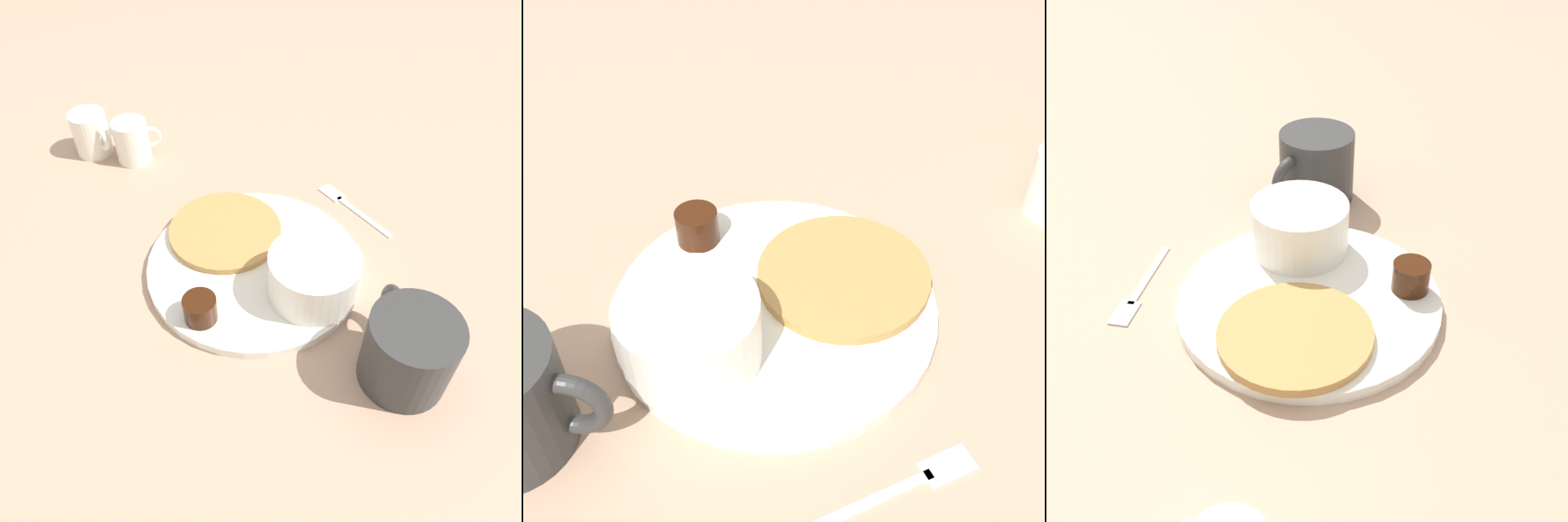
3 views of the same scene
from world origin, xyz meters
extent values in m
plane|color=tan|center=(0.00, 0.00, 0.00)|extent=(4.00, 4.00, 0.00)
cylinder|color=white|center=(0.00, 0.00, 0.01)|extent=(0.26, 0.26, 0.01)
cylinder|color=#B78447|center=(-0.03, 0.05, 0.02)|extent=(0.14, 0.14, 0.01)
cylinder|color=white|center=(0.06, -0.05, 0.04)|extent=(0.10, 0.10, 0.06)
cylinder|color=white|center=(0.06, -0.05, 0.06)|extent=(0.08, 0.08, 0.01)
cylinder|color=#38190A|center=(-0.07, -0.07, 0.03)|extent=(0.04, 0.04, 0.03)
cylinder|color=white|center=(0.06, -0.08, 0.02)|extent=(0.04, 0.04, 0.02)
sphere|color=white|center=(0.06, -0.08, 0.04)|extent=(0.02, 0.02, 0.02)
cylinder|color=#333333|center=(0.13, -0.16, 0.04)|extent=(0.09, 0.09, 0.09)
torus|color=#333333|center=(0.13, -0.12, 0.04)|extent=(0.01, 0.06, 0.06)
cylinder|color=white|center=(-0.15, 0.25, 0.03)|extent=(0.05, 0.05, 0.06)
torus|color=white|center=(-0.13, 0.25, 0.03)|extent=(0.04, 0.01, 0.03)
cone|color=white|center=(-0.18, 0.24, 0.06)|extent=(0.02, 0.02, 0.01)
cylinder|color=white|center=(-0.22, 0.27, 0.03)|extent=(0.05, 0.05, 0.07)
torus|color=white|center=(-0.20, 0.25, 0.04)|extent=(0.03, 0.03, 0.04)
cone|color=white|center=(-0.23, 0.29, 0.06)|extent=(0.02, 0.02, 0.01)
cube|color=silver|center=(0.16, 0.07, 0.00)|extent=(0.06, 0.09, 0.00)
cube|color=silver|center=(0.13, 0.13, 0.00)|extent=(0.04, 0.04, 0.00)
camera|label=1|loc=(-0.04, -0.41, 0.46)|focal=35.00mm
camera|label=2|loc=(0.35, 0.04, 0.39)|focal=45.00mm
camera|label=3|loc=(-0.33, 0.37, 0.42)|focal=45.00mm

